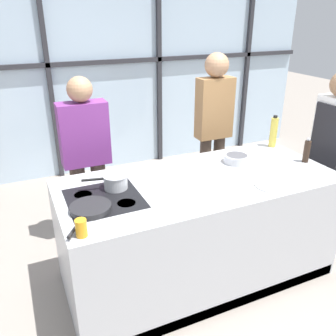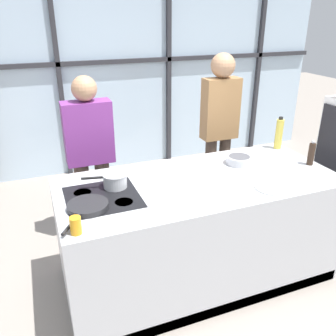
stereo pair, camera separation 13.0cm
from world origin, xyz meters
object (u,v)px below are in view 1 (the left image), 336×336
Objects in this scene: chef at (331,147)px; frying_pan at (90,208)px; spectator_far_left at (86,153)px; spectator_center_left at (214,123)px; juice_glass_near at (81,228)px; saucepan at (115,181)px; white_plate at (272,185)px; mixing_bowl at (236,158)px; oil_bottle at (274,132)px; pepper_grinder at (307,151)px.

chef is 2.35m from frying_pan.
spectator_far_left is 1.41m from spectator_center_left.
juice_glass_near reaches higher than frying_pan.
saucepan reaches higher than white_plate.
oil_bottle is at bearing 19.58° from mixing_bowl.
spectator_center_left is 1.32m from white_plate.
mixing_bowl is at bearing 145.79° from spectator_far_left.
mixing_bowl reaches higher than frying_pan.
saucepan is at bearing 173.53° from pepper_grinder.
white_plate is at bearing -22.42° from saucepan.
chef is at bearing 128.10° from spectator_center_left.
frying_pan is at bearing -167.39° from mixing_bowl.
spectator_far_left is at bearing 79.29° from frying_pan.
spectator_center_left is 0.83m from mixing_bowl.
spectator_center_left is at bearing 78.84° from white_plate.
spectator_far_left is 0.84m from saucepan.
frying_pan is 0.29m from juice_glass_near.
spectator_center_left reaches higher than pepper_grinder.
saucepan is 1.70m from oil_bottle.
saucepan is 1.12m from mixing_bowl.
juice_glass_near is at bearing 38.46° from spectator_center_left.
spectator_center_left is at bearing 34.33° from frying_pan.
white_plate is at bearing 2.72° from juice_glass_near.
frying_pan is at bearing 93.97° from chef.
mixing_bowl is 0.60m from oil_bottle.
saucepan is 1.70m from pepper_grinder.
oil_bottle is (1.68, 0.25, 0.09)m from saucepan.
mixing_bowl reaches higher than white_plate.
chef is 2.09m from saucepan.
spectator_center_left is 1.08m from pepper_grinder.
pepper_grinder is 2.05× the size of juice_glass_near.
white_plate is at bearing 131.46° from spectator_far_left.
oil_bottle reaches higher than saucepan.
chef is at bearing 156.32° from spectator_far_left.
saucepan is (0.25, 0.26, 0.04)m from frying_pan.
mixing_bowl is at bearing 81.53° from chef.
juice_glass_near is at bearing -177.28° from white_plate.
chef is 0.42m from pepper_grinder.
mixing_bowl is 2.05× the size of juice_glass_near.
saucepan is at bearing 55.36° from juice_glass_near.
chef reaches higher than white_plate.
white_plate is 0.65m from pepper_grinder.
saucepan is at bearing 92.96° from spectator_far_left.
white_plate is 1.47m from juice_glass_near.
frying_pan is (-2.34, -0.16, -0.02)m from chef.
pepper_grinder is (0.58, 0.26, 0.10)m from white_plate.
chef is at bearing -39.47° from oil_bottle.
chef is at bearing 9.93° from juice_glass_near.
spectator_far_left is at bearing 92.96° from saucepan.
pepper_grinder reaches higher than mixing_bowl.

